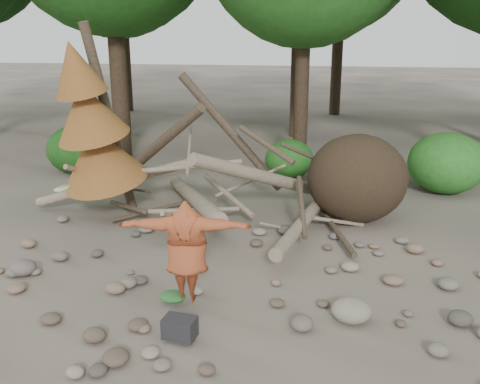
# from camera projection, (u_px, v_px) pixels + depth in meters

# --- Properties ---
(ground) EXTENTS (120.00, 120.00, 0.00)m
(ground) POSITION_uv_depth(u_px,v_px,m) (195.00, 302.00, 8.48)
(ground) COLOR #514C44
(ground) RESTS_ON ground
(deadfall_pile) EXTENTS (8.55, 5.24, 3.30)m
(deadfall_pile) POSITION_uv_depth(u_px,v_px,m) (330.00, 180.00, 11.86)
(deadfall_pile) COLOR #332619
(deadfall_pile) RESTS_ON ground
(dead_conifer) EXTENTS (2.06, 2.16, 4.35)m
(dead_conifer) POSITION_uv_depth(u_px,v_px,m) (93.00, 128.00, 11.57)
(dead_conifer) COLOR #4C3F30
(dead_conifer) RESTS_ON ground
(bush_left) EXTENTS (1.80, 1.80, 1.44)m
(bush_left) POSITION_uv_depth(u_px,v_px,m) (77.00, 149.00, 15.98)
(bush_left) COLOR #1A4F15
(bush_left) RESTS_ON ground
(bush_mid) EXTENTS (1.40, 1.40, 1.12)m
(bush_mid) POSITION_uv_depth(u_px,v_px,m) (289.00, 159.00, 15.54)
(bush_mid) COLOR #24641D
(bush_mid) RESTS_ON ground
(bush_right) EXTENTS (2.00, 2.00, 1.60)m
(bush_right) POSITION_uv_depth(u_px,v_px,m) (447.00, 163.00, 14.01)
(bush_right) COLOR #2D7725
(bush_right) RESTS_ON ground
(frisbee_thrower) EXTENTS (2.98, 0.85, 1.87)m
(frisbee_thrower) POSITION_uv_depth(u_px,v_px,m) (186.00, 251.00, 8.16)
(frisbee_thrower) COLOR #944121
(frisbee_thrower) RESTS_ON ground
(backpack) EXTENTS (0.48, 0.35, 0.30)m
(backpack) POSITION_uv_depth(u_px,v_px,m) (180.00, 331.00, 7.37)
(backpack) COLOR black
(backpack) RESTS_ON ground
(cloth_green) EXTENTS (0.41, 0.35, 0.16)m
(cloth_green) POSITION_uv_depth(u_px,v_px,m) (173.00, 299.00, 8.39)
(cloth_green) COLOR #255E27
(cloth_green) RESTS_ON ground
(cloth_orange) EXTENTS (0.26, 0.21, 0.10)m
(cloth_orange) POSITION_uv_depth(u_px,v_px,m) (170.00, 322.00, 7.79)
(cloth_orange) COLOR #BD6020
(cloth_orange) RESTS_ON ground
(boulder_mid_right) EXTENTS (0.60, 0.54, 0.36)m
(boulder_mid_right) POSITION_uv_depth(u_px,v_px,m) (351.00, 310.00, 7.86)
(boulder_mid_right) COLOR gray
(boulder_mid_right) RESTS_ON ground
(boulder_mid_left) EXTENTS (0.48, 0.43, 0.29)m
(boulder_mid_left) POSITION_uv_depth(u_px,v_px,m) (23.00, 268.00, 9.37)
(boulder_mid_left) COLOR #645B54
(boulder_mid_left) RESTS_ON ground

